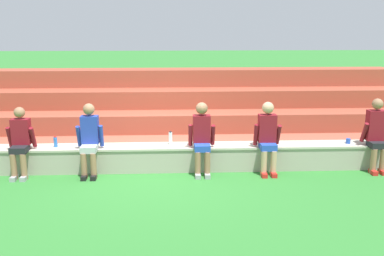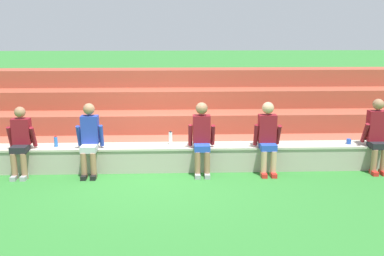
{
  "view_description": "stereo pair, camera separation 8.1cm",
  "coord_description": "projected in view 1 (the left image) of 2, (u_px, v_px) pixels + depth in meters",
  "views": [
    {
      "loc": [
        0.28,
        -7.9,
        2.8
      ],
      "look_at": [
        0.66,
        0.24,
        0.84
      ],
      "focal_mm": 40.33,
      "sensor_mm": 36.0,
      "label": 1
    },
    {
      "loc": [
        0.36,
        -7.9,
        2.8
      ],
      "look_at": [
        0.66,
        0.24,
        0.84
      ],
      "focal_mm": 40.33,
      "sensor_mm": 36.0,
      "label": 2
    }
  ],
  "objects": [
    {
      "name": "person_far_right",
      "position": [
        376.0,
        133.0,
        8.32
      ],
      "size": [
        0.51,
        0.51,
        1.42
      ],
      "color": "#996B4C",
      "rests_on": "ground"
    },
    {
      "name": "water_bottle_near_left",
      "position": [
        56.0,
        142.0,
        8.3
      ],
      "size": [
        0.07,
        0.07,
        0.21
      ],
      "color": "blue",
      "rests_on": "stone_seating_wall"
    },
    {
      "name": "plastic_cup_middle",
      "position": [
        348.0,
        141.0,
        8.56
      ],
      "size": [
        0.09,
        0.09,
        0.1
      ],
      "primitive_type": "cylinder",
      "color": "blue",
      "rests_on": "stone_seating_wall"
    },
    {
      "name": "water_bottle_center_gap",
      "position": [
        170.0,
        138.0,
        8.46
      ],
      "size": [
        0.07,
        0.07,
        0.27
      ],
      "color": "silver",
      "rests_on": "stone_seating_wall"
    },
    {
      "name": "person_far_left",
      "position": [
        20.0,
        140.0,
        8.03
      ],
      "size": [
        0.51,
        0.55,
        1.31
      ],
      "color": "#996B4C",
      "rests_on": "ground"
    },
    {
      "name": "person_left_of_center",
      "position": [
        89.0,
        138.0,
        8.08
      ],
      "size": [
        0.5,
        0.57,
        1.37
      ],
      "color": "#996B4C",
      "rests_on": "ground"
    },
    {
      "name": "person_center",
      "position": [
        202.0,
        136.0,
        8.16
      ],
      "size": [
        0.51,
        0.56,
        1.37
      ],
      "color": "#996B4C",
      "rests_on": "ground"
    },
    {
      "name": "ground_plane",
      "position": [
        159.0,
        173.0,
        8.31
      ],
      "size": [
        80.0,
        80.0,
        0.0
      ],
      "primitive_type": "plane",
      "color": "#2D752D"
    },
    {
      "name": "person_right_of_center",
      "position": [
        268.0,
        136.0,
        8.2
      ],
      "size": [
        0.51,
        0.52,
        1.38
      ],
      "color": "tan",
      "rests_on": "ground"
    },
    {
      "name": "stone_seating_wall",
      "position": [
        159.0,
        157.0,
        8.48
      ],
      "size": [
        9.71,
        0.51,
        0.49
      ],
      "color": "#A8A08E",
      "rests_on": "ground"
    },
    {
      "name": "brick_bleachers",
      "position": [
        161.0,
        115.0,
        10.53
      ],
      "size": [
        11.86,
        2.93,
        1.69
      ],
      "color": "#A8513C",
      "rests_on": "ground"
    }
  ]
}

